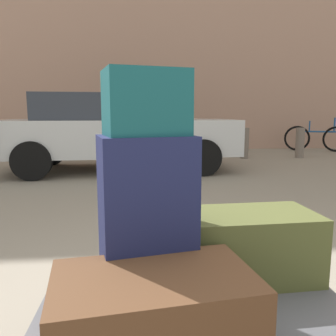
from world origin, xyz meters
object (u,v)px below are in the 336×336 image
(duffel_bag_olive_front_left, at_px, (243,245))
(parked_car, at_px, (116,130))
(bollard_kerb_near, at_px, (244,143))
(bollard_kerb_mid, at_px, (300,143))
(bicycle_leaning, at_px, (316,138))
(luggage_cart, at_px, (194,320))
(suitcase_brown_rear_right, at_px, (154,310))
(suitcase_navy_front_right, at_px, (147,221))
(duffel_bag_teal_topmost_pile, at_px, (146,103))

(duffel_bag_olive_front_left, relative_size, parked_car, 0.15)
(bollard_kerb_near, bearing_deg, bollard_kerb_mid, 0.00)
(parked_car, xyz_separation_m, bicycle_leaning, (5.52, 2.93, -0.39))
(luggage_cart, xyz_separation_m, bicycle_leaning, (4.89, 8.36, 0.10))
(bicycle_leaning, bearing_deg, suitcase_brown_rear_right, -120.46)
(suitcase_navy_front_right, bearing_deg, bicycle_leaning, 46.85)
(duffel_bag_olive_front_left, xyz_separation_m, bicycle_leaning, (4.64, 8.15, -0.12))
(parked_car, distance_m, bollard_kerb_near, 3.37)
(luggage_cart, height_order, suitcase_brown_rear_right, suitcase_brown_rear_right)
(suitcase_brown_rear_right, relative_size, bollard_kerb_near, 0.86)
(suitcase_navy_front_right, relative_size, suitcase_brown_rear_right, 1.04)
(duffel_bag_olive_front_left, height_order, bollard_kerb_mid, bollard_kerb_mid)
(bollard_kerb_mid, bearing_deg, luggage_cart, -118.20)
(parked_car, bearing_deg, bollard_kerb_near, 27.16)
(duffel_bag_olive_front_left, relative_size, bollard_kerb_near, 0.88)
(suitcase_brown_rear_right, xyz_separation_m, bicycle_leaning, (5.05, 8.59, -0.09))
(luggage_cart, xyz_separation_m, duffel_bag_olive_front_left, (0.25, 0.21, 0.22))
(suitcase_brown_rear_right, relative_size, duffel_bag_teal_topmost_pile, 2.15)
(duffel_bag_teal_topmost_pile, height_order, bicycle_leaning, duffel_bag_teal_topmost_pile)
(luggage_cart, bearing_deg, parked_car, 96.62)
(bicycle_leaning, bearing_deg, bollard_kerb_near, -151.16)
(luggage_cart, relative_size, bollard_kerb_mid, 1.63)
(bicycle_leaning, distance_m, bollard_kerb_near, 2.90)
(bicycle_leaning, height_order, bollard_kerb_near, bicycle_leaning)
(bicycle_leaning, bearing_deg, parked_car, -152.06)
(parked_car, bearing_deg, luggage_cart, -83.38)
(parked_car, bearing_deg, duffel_bag_olive_front_left, -80.43)
(suitcase_brown_rear_right, bearing_deg, bollard_kerb_mid, 53.17)
(duffel_bag_olive_front_left, height_order, parked_car, parked_car)
(suitcase_brown_rear_right, bearing_deg, luggage_cart, 45.84)
(duffel_bag_teal_topmost_pile, distance_m, bicycle_leaning, 9.77)
(bollard_kerb_near, bearing_deg, bicycle_leaning, 28.84)
(duffel_bag_teal_topmost_pile, bearing_deg, suitcase_brown_rear_right, -100.51)
(luggage_cart, bearing_deg, bollard_kerb_mid, 61.80)
(duffel_bag_olive_front_left, bearing_deg, luggage_cart, -143.92)
(duffel_bag_olive_front_left, relative_size, bicycle_leaning, 0.39)
(luggage_cart, distance_m, bollard_kerb_mid, 7.90)
(bollard_kerb_near, relative_size, bollard_kerb_mid, 1.00)
(luggage_cart, distance_m, duffel_bag_olive_front_left, 0.39)
(parked_car, bearing_deg, bollard_kerb_mid, 19.29)
(luggage_cart, relative_size, duffel_bag_teal_topmost_pile, 4.08)
(suitcase_brown_rear_right, bearing_deg, duffel_bag_olive_front_left, 37.99)
(bicycle_leaning, bearing_deg, duffel_bag_olive_front_left, -119.62)
(duffel_bag_teal_topmost_pile, bearing_deg, bollard_kerb_mid, 46.89)
(suitcase_navy_front_right, height_order, bollard_kerb_mid, suitcase_navy_front_right)
(duffel_bag_olive_front_left, relative_size, suitcase_brown_rear_right, 1.02)
(duffel_bag_olive_front_left, xyz_separation_m, bollard_kerb_near, (2.09, 6.76, -0.12))
(parked_car, height_order, bicycle_leaning, parked_car)
(duffel_bag_teal_topmost_pile, xyz_separation_m, bollard_kerb_near, (2.53, 6.92, -0.75))
(suitcase_navy_front_right, distance_m, duffel_bag_olive_front_left, 0.50)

